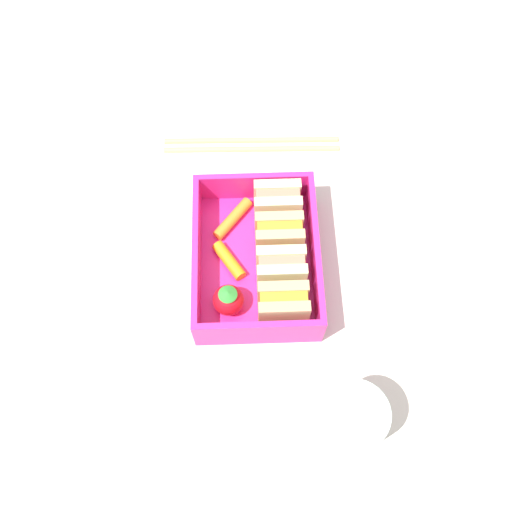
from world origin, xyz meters
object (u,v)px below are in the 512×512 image
object	(u,v)px
sandwich_left	(277,204)
strawberry_far_left	(228,300)
drinking_glass	(350,420)
sandwich_center_right	(283,305)
chopstick_pair	(250,143)
carrot_stick_left	(233,219)
carrot_stick_far_left	(229,259)
sandwich_center	(281,269)
sandwich_center_left	(279,235)

from	to	relation	value
sandwich_left	strawberry_far_left	xyz separation A→B (cm)	(10.33, -5.29, -0.63)
drinking_glass	sandwich_center_right	bearing A→B (deg)	-154.24
chopstick_pair	drinking_glass	world-z (taller)	drinking_glass
carrot_stick_left	chopstick_pair	distance (cm)	11.10
carrot_stick_left	carrot_stick_far_left	size ratio (longest dim) A/B	1.19
carrot_stick_left	chopstick_pair	xyz separation A→B (cm)	(-10.79, 2.16, -1.43)
sandwich_center	carrot_stick_left	world-z (taller)	sandwich_center
carrot_stick_left	strawberry_far_left	xyz separation A→B (cm)	(9.64, -0.54, 1.08)
carrot_stick_left	strawberry_far_left	distance (cm)	9.71
sandwich_center_right	drinking_glass	world-z (taller)	drinking_glass
strawberry_far_left	drinking_glass	xyz separation A→B (cm)	(11.97, 10.62, 0.70)
sandwich_center_left	carrot_stick_left	distance (cm)	5.90
sandwich_center_left	sandwich_left	bearing A→B (deg)	180.00
carrot_stick_left	sandwich_left	bearing A→B (deg)	98.31
sandwich_center_left	carrot_stick_left	world-z (taller)	sandwich_center_left
sandwich_center_right	carrot_stick_far_left	xyz separation A→B (cm)	(-5.78, -5.21, -1.68)
drinking_glass	strawberry_far_left	bearing A→B (deg)	-138.42
strawberry_far_left	chopstick_pair	distance (cm)	20.76
strawberry_far_left	carrot_stick_far_left	bearing A→B (deg)	179.11
sandwich_left	carrot_stick_left	world-z (taller)	sandwich_left
sandwich_left	sandwich_center_right	xyz separation A→B (cm)	(11.25, 0.00, 0.00)
strawberry_far_left	sandwich_center	bearing A→B (deg)	118.19
carrot_stick_left	drinking_glass	xyz separation A→B (cm)	(21.61, 10.09, 1.78)
sandwich_center_left	drinking_glass	distance (cm)	19.31
sandwich_center_left	sandwich_center_right	bearing A→B (deg)	0.00
sandwich_center_left	sandwich_center	xyz separation A→B (cm)	(3.75, 0.00, 0.00)
sandwich_center_right	carrot_stick_far_left	distance (cm)	7.96
carrot_stick_far_left	strawberry_far_left	bearing A→B (deg)	-0.89
drinking_glass	carrot_stick_left	bearing A→B (deg)	-154.98
chopstick_pair	sandwich_center_right	bearing A→B (deg)	6.91
sandwich_center_left	sandwich_center_right	xyz separation A→B (cm)	(7.50, 0.00, 0.00)
sandwich_center_left	sandwich_center	world-z (taller)	same
sandwich_left	sandwich_center_left	xyz separation A→B (cm)	(3.75, 0.00, 0.00)
sandwich_center_left	strawberry_far_left	distance (cm)	8.47
sandwich_center	drinking_glass	world-z (taller)	drinking_glass
sandwich_center_left	carrot_stick_left	size ratio (longest dim) A/B	0.91
sandwich_center	drinking_glass	distance (cm)	15.74
sandwich_center	sandwich_center_right	xyz separation A→B (cm)	(3.75, 0.00, 0.00)
sandwich_center_right	carrot_stick_left	distance (cm)	11.70
carrot_stick_left	drinking_glass	bearing A→B (deg)	25.02
strawberry_far_left	drinking_glass	size ratio (longest dim) A/B	0.52
sandwich_center_left	drinking_glass	bearing A→B (deg)	16.04
chopstick_pair	carrot_stick_far_left	bearing A→B (deg)	-9.57
sandwich_center_left	strawberry_far_left	xyz separation A→B (cm)	(6.58, -5.29, -0.63)
carrot_stick_far_left	chopstick_pair	size ratio (longest dim) A/B	0.22
sandwich_left	sandwich_center_left	bearing A→B (deg)	0.00
sandwich_left	drinking_glass	distance (cm)	22.93
sandwich_center	strawberry_far_left	distance (cm)	6.03
sandwich_left	carrot_stick_far_left	distance (cm)	7.73
sandwich_center	chopstick_pair	xyz separation A→B (cm)	(-17.59, -2.59, -3.14)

